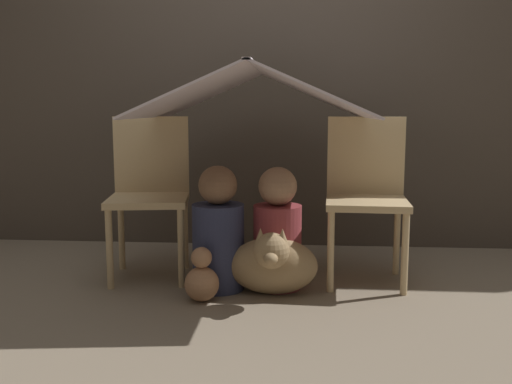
{
  "coord_description": "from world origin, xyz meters",
  "views": [
    {
      "loc": [
        0.23,
        -2.88,
        0.94
      ],
      "look_at": [
        0.0,
        0.16,
        0.49
      ],
      "focal_mm": 40.0,
      "sensor_mm": 36.0,
      "label": 1
    }
  ],
  "objects": [
    {
      "name": "wall_back",
      "position": [
        0.0,
        1.02,
        1.25
      ],
      "size": [
        7.0,
        0.05,
        2.5
      ],
      "color": "#4C4238",
      "rests_on": "ground_plane"
    },
    {
      "name": "chair_left",
      "position": [
        -0.6,
        0.24,
        0.5
      ],
      "size": [
        0.48,
        0.48,
        0.9
      ],
      "rotation": [
        0.0,
        0.0,
        0.14
      ],
      "color": "#D1B27F",
      "rests_on": "ground_plane"
    },
    {
      "name": "ground_plane",
      "position": [
        0.0,
        0.0,
        0.0
      ],
      "size": [
        8.8,
        8.8,
        0.0
      ],
      "primitive_type": "plane",
      "color": "gray"
    },
    {
      "name": "dog",
      "position": [
        0.1,
        -0.09,
        0.17
      ],
      "size": [
        0.46,
        0.41,
        0.38
      ],
      "color": "#9E7F56",
      "rests_on": "ground_plane"
    },
    {
      "name": "plush_toy",
      "position": [
        -0.24,
        -0.2,
        0.11
      ],
      "size": [
        0.17,
        0.17,
        0.27
      ],
      "color": "tan",
      "rests_on": "ground_plane"
    },
    {
      "name": "person_second",
      "position": [
        0.12,
        0.04,
        0.29
      ],
      "size": [
        0.25,
        0.25,
        0.64
      ],
      "color": "maroon",
      "rests_on": "ground_plane"
    },
    {
      "name": "person_front",
      "position": [
        -0.18,
        0.0,
        0.29
      ],
      "size": [
        0.27,
        0.27,
        0.65
      ],
      "color": "#2D3351",
      "rests_on": "ground_plane"
    },
    {
      "name": "chair_right",
      "position": [
        0.6,
        0.24,
        0.5
      ],
      "size": [
        0.45,
        0.45,
        0.9
      ],
      "rotation": [
        0.0,
        0.0,
        -0.06
      ],
      "color": "#D1B27F",
      "rests_on": "ground_plane"
    },
    {
      "name": "sheet_canopy",
      "position": [
        0.0,
        0.16,
        1.03
      ],
      "size": [
        1.19,
        1.12,
        0.27
      ],
      "color": "silver"
    }
  ]
}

